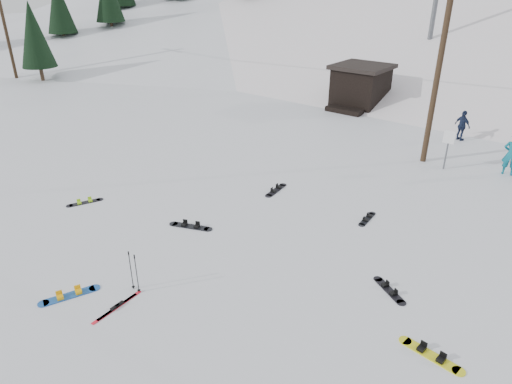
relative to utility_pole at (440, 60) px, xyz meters
The scene contains 19 objects.
ground 14.90m from the utility_pole, 98.13° to the right, with size 200.00×200.00×0.00m, color white.
ski_slope 44.31m from the utility_pole, 92.79° to the left, with size 60.00×75.00×45.00m, color white.
ridge_left 53.35m from the utility_pole, 138.18° to the left, with size 34.00×85.00×38.00m, color white.
treeline_left 44.65m from the utility_pole, 144.16° to the left, with size 20.00×64.00×10.00m, color black, non-canonical shape.
utility_pole is the anchor object (origin of this frame).
utility_pole_left 34.13m from the utility_pole, behind, with size 2.00×0.26×9.00m.
trail_sign 3.60m from the utility_pole, 21.04° to the right, with size 0.50×0.09×1.85m.
lift_hut 10.40m from the utility_pole, 135.24° to the left, with size 3.40×4.10×2.75m.
hero_snowboard 17.24m from the utility_pole, 103.81° to the right, with size 0.80×1.58×0.12m.
hero_skis 16.46m from the utility_pole, 99.23° to the right, with size 0.22×1.63×0.08m.
ski_poles 15.58m from the utility_pole, 100.44° to the right, with size 0.34×0.09×1.24m.
board_scatter_a 12.93m from the utility_pole, 109.94° to the right, with size 1.53×0.80×0.11m.
board_scatter_b 9.15m from the utility_pole, 116.60° to the right, with size 0.44×1.51×0.11m.
board_scatter_c 16.02m from the utility_pole, 124.56° to the right, with size 0.70×1.32×0.10m.
board_scatter_d 11.70m from the utility_pole, 74.40° to the right, with size 1.22×0.85×0.10m.
board_scatter_e 13.71m from the utility_pole, 68.77° to the right, with size 1.63×0.47×0.11m.
board_scatter_f 8.36m from the utility_pole, 85.73° to the right, with size 0.33×1.29×0.09m.
skier_teal 5.17m from the utility_pole, 12.19° to the left, with size 0.69×0.45×1.89m, color #0C667B.
skier_navy 5.71m from the utility_pole, 84.06° to the left, with size 0.95×0.39×1.61m, color #18223D.
Camera 1 is at (8.45, -6.81, 8.13)m, focal length 32.00 mm.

